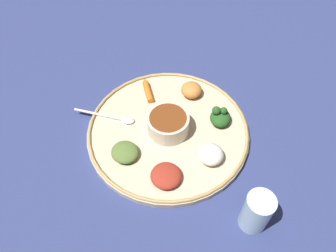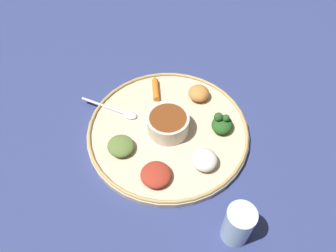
{
  "view_description": "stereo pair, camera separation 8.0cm",
  "coord_description": "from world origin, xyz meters",
  "px_view_note": "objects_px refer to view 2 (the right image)",
  "views": [
    {
      "loc": [
        0.48,
        0.07,
        0.67
      ],
      "look_at": [
        0.0,
        0.0,
        0.03
      ],
      "focal_mm": 35.68,
      "sensor_mm": 36.0,
      "label": 1
    },
    {
      "loc": [
        0.47,
        0.15,
        0.67
      ],
      "look_at": [
        0.0,
        0.0,
        0.03
      ],
      "focal_mm": 35.68,
      "sensor_mm": 36.0,
      "label": 2
    }
  ],
  "objects_px": {
    "greens_pile": "(222,124)",
    "drinking_glass": "(237,226)",
    "spoon": "(118,111)",
    "center_bowl": "(168,123)",
    "carrot_near_spoon": "(156,88)"
  },
  "relations": [
    {
      "from": "center_bowl",
      "to": "drinking_glass",
      "type": "bearing_deg",
      "value": 45.31
    },
    {
      "from": "greens_pile",
      "to": "carrot_near_spoon",
      "type": "distance_m",
      "value": 0.21
    },
    {
      "from": "spoon",
      "to": "drinking_glass",
      "type": "relative_size",
      "value": 1.6
    },
    {
      "from": "spoon",
      "to": "greens_pile",
      "type": "relative_size",
      "value": 2.59
    },
    {
      "from": "greens_pile",
      "to": "spoon",
      "type": "bearing_deg",
      "value": -84.22
    },
    {
      "from": "spoon",
      "to": "drinking_glass",
      "type": "distance_m",
      "value": 0.41
    },
    {
      "from": "center_bowl",
      "to": "carrot_near_spoon",
      "type": "relative_size",
      "value": 1.19
    },
    {
      "from": "greens_pile",
      "to": "carrot_near_spoon",
      "type": "height_order",
      "value": "greens_pile"
    },
    {
      "from": "carrot_near_spoon",
      "to": "drinking_glass",
      "type": "distance_m",
      "value": 0.42
    },
    {
      "from": "greens_pile",
      "to": "drinking_glass",
      "type": "xyz_separation_m",
      "value": [
        0.24,
        0.08,
        0.01
      ]
    },
    {
      "from": "spoon",
      "to": "greens_pile",
      "type": "bearing_deg",
      "value": 95.78
    },
    {
      "from": "carrot_near_spoon",
      "to": "drinking_glass",
      "type": "xyz_separation_m",
      "value": [
        0.32,
        0.27,
        0.02
      ]
    },
    {
      "from": "spoon",
      "to": "carrot_near_spoon",
      "type": "height_order",
      "value": "carrot_near_spoon"
    },
    {
      "from": "greens_pile",
      "to": "drinking_glass",
      "type": "relative_size",
      "value": 0.62
    },
    {
      "from": "greens_pile",
      "to": "drinking_glass",
      "type": "bearing_deg",
      "value": 18.08
    }
  ]
}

